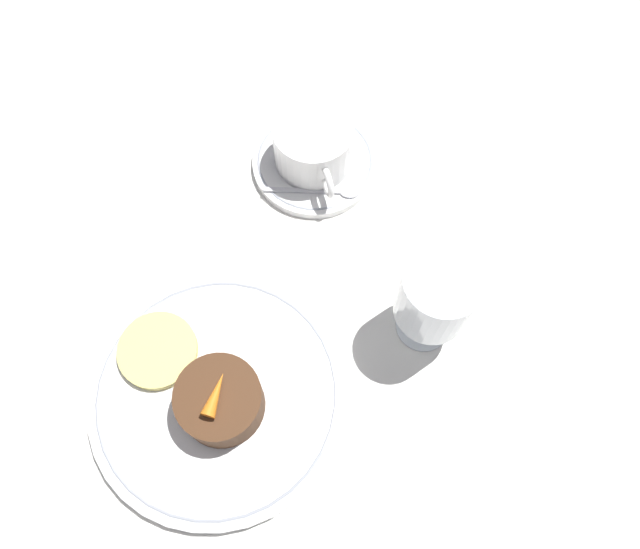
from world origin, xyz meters
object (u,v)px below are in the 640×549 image
Objects in this scene: coffee_cup at (314,144)px; wine_glass at (436,298)px; dinner_plate at (218,395)px; dessert_cake at (220,401)px.

wine_glass reaches higher than coffee_cup.
dessert_cake is at bearing 16.44° from dinner_plate.
wine_glass is at bearing 96.83° from dessert_cake.
wine_glass is (-0.01, 0.22, 0.07)m from dinner_plate.
coffee_cup is at bearing 144.68° from dinner_plate.
dinner_plate is 0.29m from coffee_cup.
coffee_cup is 0.93× the size of wine_glass.
wine_glass is (0.22, 0.05, 0.04)m from coffee_cup.
dinner_plate is 2.17× the size of coffee_cup.
dessert_cake is at bearing -33.22° from coffee_cup.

